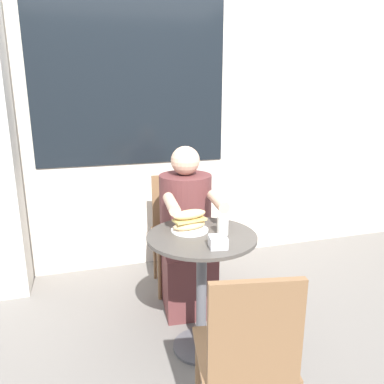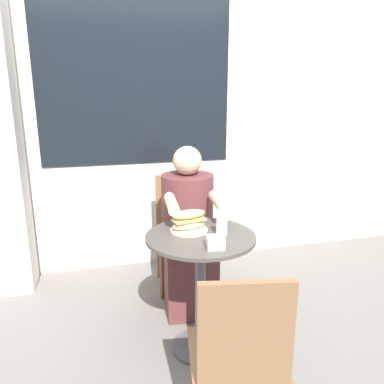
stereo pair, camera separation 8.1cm
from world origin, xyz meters
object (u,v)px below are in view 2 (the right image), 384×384
object	(u,v)px
seated_diner	(188,240)
drink_cup	(222,225)
diner_chair	(179,220)
empty_chair_across	(240,352)
cafe_table	(200,268)
sandwich_on_plate	(189,221)

from	to	relation	value
seated_diner	drink_cup	size ratio (longest dim) A/B	10.35
diner_chair	seated_diner	world-z (taller)	seated_diner
empty_chair_across	drink_cup	world-z (taller)	empty_chair_across
drink_cup	cafe_table	bearing A→B (deg)	167.30
empty_chair_across	drink_cup	bearing A→B (deg)	87.80
drink_cup	diner_chair	bearing A→B (deg)	93.01
cafe_table	seated_diner	distance (m)	0.50
cafe_table	seated_diner	bearing A→B (deg)	83.69
diner_chair	sandwich_on_plate	xyz separation A→B (m)	(-0.11, -0.76, 0.26)
diner_chair	empty_chair_across	size ratio (longest dim) A/B	1.00
seated_diner	sandwich_on_plate	distance (m)	0.52
cafe_table	seated_diner	size ratio (longest dim) A/B	0.63
cafe_table	empty_chair_across	xyz separation A→B (m)	(-0.05, -0.72, -0.00)
sandwich_on_plate	seated_diner	bearing A→B (deg)	76.35
drink_cup	seated_diner	bearing A→B (deg)	96.37
empty_chair_across	sandwich_on_plate	distance (m)	0.85
empty_chair_across	sandwich_on_plate	bearing A→B (deg)	100.75
seated_diner	sandwich_on_plate	world-z (taller)	seated_diner
seated_diner	cafe_table	bearing A→B (deg)	89.29
cafe_table	sandwich_on_plate	bearing A→B (deg)	118.15
seated_diner	sandwich_on_plate	size ratio (longest dim) A/B	5.34
cafe_table	empty_chair_across	bearing A→B (deg)	-93.68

